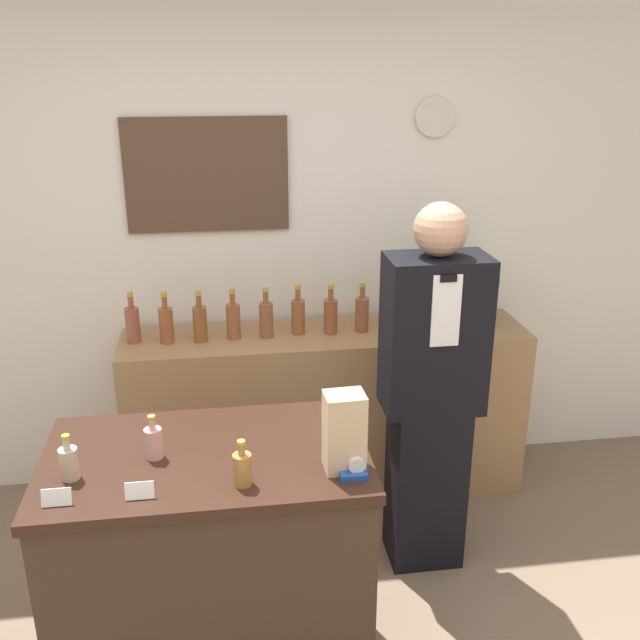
% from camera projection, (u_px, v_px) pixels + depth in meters
% --- Properties ---
extents(back_wall, '(5.20, 0.09, 2.70)m').
position_uv_depth(back_wall, '(272.00, 241.00, 3.80)').
color(back_wall, silver).
rests_on(back_wall, ground_plane).
extents(back_shelf, '(2.12, 0.47, 0.93)m').
position_uv_depth(back_shelf, '(326.00, 412.00, 3.87)').
color(back_shelf, '#9E754C').
rests_on(back_shelf, ground_plane).
extents(display_counter, '(1.13, 0.68, 0.97)m').
position_uv_depth(display_counter, '(213.00, 567.00, 2.66)').
color(display_counter, '#382619').
rests_on(display_counter, ground_plane).
extents(shopkeeper, '(0.44, 0.27, 1.73)m').
position_uv_depth(shopkeeper, '(431.00, 395.00, 3.18)').
color(shopkeeper, black).
rests_on(shopkeeper, ground_plane).
extents(potted_plant, '(0.33, 0.33, 0.42)m').
position_uv_depth(potted_plant, '(468.00, 285.00, 3.71)').
color(potted_plant, '#9E998E').
rests_on(potted_plant, back_shelf).
extents(paper_bag, '(0.14, 0.11, 0.28)m').
position_uv_depth(paper_bag, '(344.00, 432.00, 2.35)').
color(paper_bag, tan).
rests_on(paper_bag, display_counter).
extents(tape_dispenser, '(0.09, 0.06, 0.07)m').
position_uv_depth(tape_dispenser, '(354.00, 471.00, 2.34)').
color(tape_dispenser, '#1E4799').
rests_on(tape_dispenser, display_counter).
extents(price_card_left, '(0.09, 0.02, 0.06)m').
position_uv_depth(price_card_left, '(56.00, 497.00, 2.19)').
color(price_card_left, white).
rests_on(price_card_left, display_counter).
extents(price_card_right, '(0.09, 0.02, 0.06)m').
position_uv_depth(price_card_right, '(140.00, 491.00, 2.22)').
color(price_card_right, white).
rests_on(price_card_right, display_counter).
extents(counter_bottle_0, '(0.06, 0.06, 0.16)m').
position_uv_depth(counter_bottle_0, '(69.00, 462.00, 2.32)').
color(counter_bottle_0, tan).
rests_on(counter_bottle_0, display_counter).
extents(counter_bottle_1, '(0.06, 0.06, 0.16)m').
position_uv_depth(counter_bottle_1, '(154.00, 442.00, 2.44)').
color(counter_bottle_1, tan).
rests_on(counter_bottle_1, display_counter).
extents(counter_bottle_2, '(0.06, 0.06, 0.16)m').
position_uv_depth(counter_bottle_2, '(242.00, 468.00, 2.29)').
color(counter_bottle_2, '#A47036').
rests_on(counter_bottle_2, display_counter).
extents(shelf_bottle_0, '(0.07, 0.07, 0.27)m').
position_uv_depth(shelf_bottle_0, '(133.00, 323.00, 3.56)').
color(shelf_bottle_0, brown).
rests_on(shelf_bottle_0, back_shelf).
extents(shelf_bottle_1, '(0.07, 0.07, 0.27)m').
position_uv_depth(shelf_bottle_1, '(166.00, 324.00, 3.55)').
color(shelf_bottle_1, brown).
rests_on(shelf_bottle_1, back_shelf).
extents(shelf_bottle_2, '(0.07, 0.07, 0.27)m').
position_uv_depth(shelf_bottle_2, '(200.00, 323.00, 3.57)').
color(shelf_bottle_2, brown).
rests_on(shelf_bottle_2, back_shelf).
extents(shelf_bottle_3, '(0.07, 0.07, 0.27)m').
position_uv_depth(shelf_bottle_3, '(233.00, 320.00, 3.61)').
color(shelf_bottle_3, brown).
rests_on(shelf_bottle_3, back_shelf).
extents(shelf_bottle_4, '(0.07, 0.07, 0.27)m').
position_uv_depth(shelf_bottle_4, '(266.00, 318.00, 3.63)').
color(shelf_bottle_4, brown).
rests_on(shelf_bottle_4, back_shelf).
extents(shelf_bottle_5, '(0.07, 0.07, 0.27)m').
position_uv_depth(shelf_bottle_5, '(298.00, 315.00, 3.67)').
color(shelf_bottle_5, brown).
rests_on(shelf_bottle_5, back_shelf).
extents(shelf_bottle_6, '(0.07, 0.07, 0.27)m').
position_uv_depth(shelf_bottle_6, '(331.00, 315.00, 3.68)').
color(shelf_bottle_6, brown).
rests_on(shelf_bottle_6, back_shelf).
extents(shelf_bottle_7, '(0.07, 0.07, 0.27)m').
position_uv_depth(shelf_bottle_7, '(362.00, 313.00, 3.71)').
color(shelf_bottle_7, brown).
rests_on(shelf_bottle_7, back_shelf).
extents(shelf_bottle_8, '(0.07, 0.07, 0.27)m').
position_uv_depth(shelf_bottle_8, '(393.00, 312.00, 3.73)').
color(shelf_bottle_8, brown).
rests_on(shelf_bottle_8, back_shelf).
extents(shelf_bottle_9, '(0.07, 0.07, 0.27)m').
position_uv_depth(shelf_bottle_9, '(424.00, 310.00, 3.76)').
color(shelf_bottle_9, brown).
rests_on(shelf_bottle_9, back_shelf).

